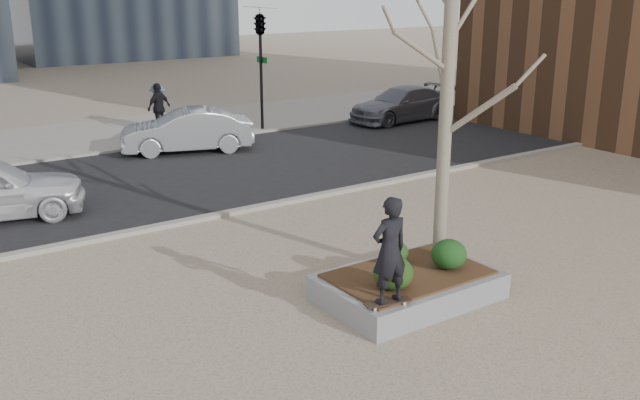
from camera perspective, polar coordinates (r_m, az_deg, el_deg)
ground at (r=12.19m, az=3.43°, el=-8.98°), size 120.00×120.00×0.00m
street at (r=20.51m, az=-13.95°, el=1.44°), size 60.00×8.00×0.02m
far_sidewalk at (r=27.02m, az=-19.31°, el=4.68°), size 60.00×6.00×0.02m
planter at (r=12.68m, az=7.05°, el=-6.90°), size 3.00×2.00×0.45m
planter_mulch at (r=12.59m, az=7.09°, el=-5.88°), size 2.70×1.70×0.04m
sycamore_tree at (r=12.61m, az=10.19°, el=9.70°), size 2.80×2.80×6.60m
shrub_left at (r=11.81m, az=5.86°, el=-5.82°), size 0.67×0.67×0.57m
shrub_middle at (r=12.90m, az=5.99°, el=-4.16°), size 0.50×0.50×0.42m
shrub_right at (r=12.77m, az=10.28°, el=-4.30°), size 0.63×0.63×0.53m
skateboard at (r=11.39m, az=5.45°, el=-8.27°), size 0.80×0.35×0.08m
skateboarder at (r=11.04m, az=5.58°, el=-4.03°), size 0.65×0.44×1.73m
car_silver at (r=23.70m, az=-10.63°, el=5.47°), size 4.47×2.75×1.39m
car_third at (r=28.85m, az=6.53°, el=7.62°), size 4.67×2.04×1.34m
pedestrian_b at (r=27.61m, az=-12.81°, el=7.28°), size 0.89×1.22×1.70m
pedestrian_c at (r=27.09m, az=-12.76°, el=7.22°), size 1.15×0.81×1.81m
traffic_light_far at (r=26.92m, az=-4.74°, el=10.36°), size 0.60×2.48×4.50m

